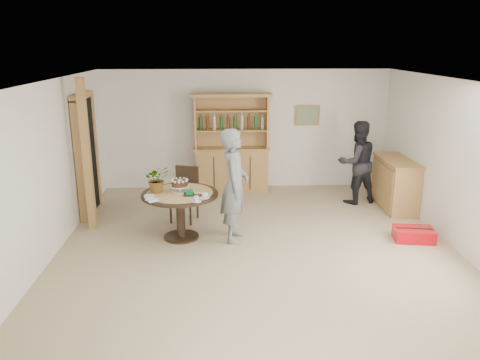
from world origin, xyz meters
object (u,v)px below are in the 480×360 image
dining_table (180,202)px  dining_chair (185,190)px  hutch (232,159)px  red_suitcase (414,234)px  teen_boy (234,186)px  adult_person (357,162)px  sideboard (395,184)px

dining_table → dining_chair: dining_chair is taller
hutch → dining_chair: bearing=-117.1°
dining_table → red_suitcase: size_ratio=1.84×
hutch → dining_table: 2.66m
teen_boy → adult_person: teen_boy is taller
teen_boy → dining_table: bearing=89.2°
hutch → dining_table: size_ratio=1.70×
sideboard → adult_person: (-0.65, 0.35, 0.33)m
dining_table → sideboard: bearing=17.9°
teen_boy → red_suitcase: 2.95m
sideboard → dining_chair: dining_chair is taller
dining_table → teen_boy: size_ratio=0.67×
dining_table → adult_person: 3.65m
hutch → red_suitcase: bearing=-44.8°
adult_person → red_suitcase: 2.06m
dining_table → dining_chair: (0.02, 0.83, -0.07)m
hutch → teen_boy: size_ratio=1.14×
teen_boy → red_suitcase: (2.83, -0.18, -0.79)m
sideboard → adult_person: size_ratio=0.78×
sideboard → teen_boy: teen_boy is taller
hutch → dining_chair: (-0.86, -1.68, -0.15)m
dining_chair → adult_person: adult_person is taller
dining_chair → teen_boy: (0.83, -0.93, 0.36)m
sideboard → dining_table: 4.12m
sideboard → hutch: bearing=157.8°
red_suitcase → sideboard: bearing=89.6°
sideboard → dining_chair: bearing=-173.6°
sideboard → teen_boy: (-3.07, -1.36, 0.42)m
dining_table → red_suitcase: bearing=-4.3°
hutch → adult_person: size_ratio=1.27×
hutch → dining_table: (-0.88, -2.50, -0.08)m
teen_boy → adult_person: size_ratio=1.11×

